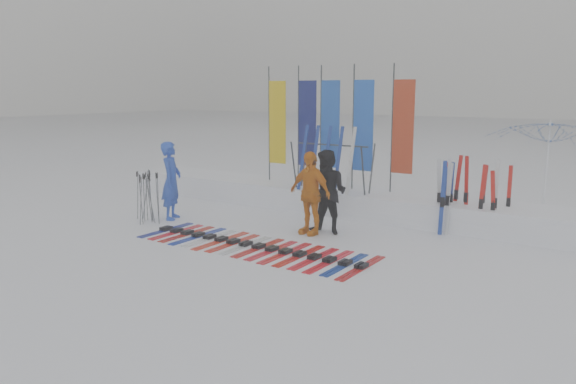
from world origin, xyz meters
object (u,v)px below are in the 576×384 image
Objects in this scene: person_blue at (171,181)px; ski_rack at (332,160)px; person_yellow at (310,193)px; person_black at (328,192)px; tent_canopy at (546,172)px; ski_row at (253,245)px.

person_blue is 4.05m from ski_rack.
person_black is at bearing 48.19° from person_yellow.
person_yellow is (3.60, 0.64, -0.04)m from person_blue.
person_yellow is 2.21m from ski_rack.
tent_canopy is 0.55× the size of ski_row.
ski_rack is at bearing -160.21° from tent_canopy.
ski_rack is at bearing 93.76° from ski_row.
person_black is at bearing 69.21° from ski_row.
ski_row is 2.50× the size of ski_rack.
person_blue reaches higher than ski_row.
ski_rack is at bearing 115.10° from person_yellow.
ski_rack reaches higher than ski_row.
ski_rack is (-0.93, 1.82, 0.45)m from person_black.
tent_canopy reaches higher than person_blue.
tent_canopy reaches higher than ski_row.
tent_canopy is (7.71, 4.42, 0.31)m from person_blue.
person_black is 1.01× the size of person_yellow.
person_yellow is at bearing -73.24° from ski_rack.
ski_rack is (-0.62, 2.07, 0.46)m from person_yellow.
tent_canopy is at bearing 19.79° from ski_rack.
person_yellow is at bearing -137.47° from tent_canopy.
person_black is 0.91× the size of ski_rack.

